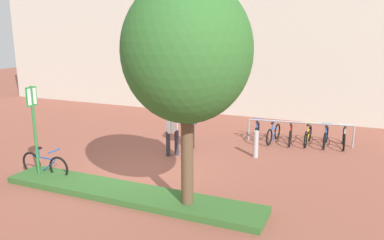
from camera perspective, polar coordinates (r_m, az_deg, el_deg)
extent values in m
plane|color=brown|center=(11.49, -7.09, -7.60)|extent=(60.00, 60.00, 0.00)
cube|color=beige|center=(19.05, 6.70, 15.95)|extent=(28.00, 1.20, 10.00)
cube|color=#336028|center=(9.87, -9.59, -10.79)|extent=(7.00, 1.10, 0.16)
cylinder|color=brown|center=(8.67, -0.72, -5.69)|extent=(0.28, 0.28, 2.51)
ellipsoid|color=#2D6628|center=(8.21, -0.77, 10.26)|extent=(2.82, 2.82, 3.10)
cylinder|color=#2D7238|center=(11.25, -22.40, -1.94)|extent=(0.08, 0.08, 2.63)
cube|color=#198C33|center=(11.04, -22.87, 3.26)|extent=(0.04, 0.36, 0.52)
cube|color=white|center=(11.04, -22.87, 3.26)|extent=(0.04, 0.30, 0.44)
torus|color=black|center=(12.05, -22.87, -5.92)|extent=(0.66, 0.07, 0.66)
torus|color=black|center=(11.35, -19.30, -6.77)|extent=(0.66, 0.07, 0.66)
cylinder|color=#194CA5|center=(11.63, -21.23, -5.31)|extent=(0.84, 0.05, 0.04)
cylinder|color=#194CA5|center=(11.64, -20.77, -6.57)|extent=(0.61, 0.04, 0.44)
cylinder|color=#194CA5|center=(11.72, -21.92, -4.61)|extent=(0.04, 0.04, 0.28)
cube|color=black|center=(11.67, -21.98, -3.86)|extent=(0.20, 0.08, 0.05)
cylinder|color=#194CA5|center=(11.28, -19.94, -4.36)|extent=(0.04, 0.42, 0.04)
cylinder|color=#99999E|center=(14.62, 8.48, -1.44)|extent=(0.06, 0.06, 0.80)
cylinder|color=#99999E|center=(14.65, 22.99, -2.34)|extent=(0.06, 0.06, 0.80)
cylinder|color=#99999E|center=(14.42, 15.84, -0.37)|extent=(3.68, 0.54, 0.06)
torus|color=black|center=(14.19, 9.50, -2.34)|extent=(0.14, 0.61, 0.61)
torus|color=black|center=(15.09, 9.85, -1.41)|extent=(0.14, 0.61, 0.61)
cylinder|color=#194CA5|center=(14.59, 9.71, -1.09)|extent=(0.15, 0.77, 0.03)
cylinder|color=#194CA5|center=(14.73, 9.71, -1.88)|extent=(0.11, 0.56, 0.40)
cylinder|color=#194CA5|center=(14.40, 9.66, -0.83)|extent=(0.03, 0.03, 0.26)
cube|color=black|center=(14.36, 9.69, -0.26)|extent=(0.10, 0.19, 0.05)
cylinder|color=#194CA5|center=(14.88, 9.87, 0.13)|extent=(0.39, 0.09, 0.04)
torus|color=black|center=(14.10, 11.47, -2.52)|extent=(0.13, 0.61, 0.61)
torus|color=black|center=(14.96, 12.63, -1.67)|extent=(0.13, 0.61, 0.61)
cylinder|color=#194CA5|center=(14.48, 12.11, -1.31)|extent=(0.12, 0.77, 0.03)
cylinder|color=#194CA5|center=(14.62, 12.17, -2.11)|extent=(0.10, 0.56, 0.40)
cylinder|color=#194CA5|center=(14.29, 11.92, -1.03)|extent=(0.03, 0.03, 0.26)
cube|color=black|center=(14.26, 11.94, -0.46)|extent=(0.09, 0.19, 0.05)
cylinder|color=#194CA5|center=(14.75, 12.58, -0.11)|extent=(0.39, 0.08, 0.04)
torus|color=black|center=(14.06, 14.40, -2.72)|extent=(0.12, 0.61, 0.61)
torus|color=black|center=(14.97, 14.59, -1.77)|extent=(0.12, 0.61, 0.61)
cylinder|color=red|center=(14.46, 14.54, -1.46)|extent=(0.12, 0.77, 0.03)
cylinder|color=red|center=(14.61, 14.51, -2.25)|extent=(0.09, 0.56, 0.40)
cylinder|color=red|center=(14.27, 14.54, -1.19)|extent=(0.03, 0.03, 0.26)
cube|color=black|center=(14.24, 14.57, -0.62)|extent=(0.09, 0.19, 0.05)
cylinder|color=red|center=(14.75, 14.66, -0.22)|extent=(0.39, 0.08, 0.04)
torus|color=black|center=(14.10, 16.64, -2.81)|extent=(0.08, 0.61, 0.61)
torus|color=black|center=(15.00, 17.20, -1.90)|extent=(0.08, 0.61, 0.61)
cylinder|color=gold|center=(14.50, 16.98, -1.57)|extent=(0.06, 0.77, 0.03)
cylinder|color=gold|center=(14.65, 16.97, -2.37)|extent=(0.05, 0.56, 0.40)
cylinder|color=gold|center=(14.31, 16.91, -1.30)|extent=(0.03, 0.03, 0.26)
cube|color=black|center=(14.28, 16.95, -0.73)|extent=(0.08, 0.19, 0.05)
cylinder|color=gold|center=(14.79, 17.25, -0.35)|extent=(0.39, 0.05, 0.04)
torus|color=black|center=(14.12, 19.17, -2.98)|extent=(0.06, 0.61, 0.61)
torus|color=black|center=(15.03, 19.52, -2.05)|extent=(0.06, 0.61, 0.61)
cylinder|color=#194CA5|center=(14.52, 19.41, -1.73)|extent=(0.05, 0.77, 0.03)
cylinder|color=#194CA5|center=(14.67, 19.37, -2.53)|extent=(0.04, 0.56, 0.40)
cylinder|color=#194CA5|center=(14.33, 19.38, -1.47)|extent=(0.03, 0.03, 0.26)
cube|color=black|center=(14.30, 19.43, -0.90)|extent=(0.08, 0.19, 0.05)
cylinder|color=#194CA5|center=(14.81, 19.61, -0.51)|extent=(0.39, 0.04, 0.04)
torus|color=black|center=(14.19, 21.78, -3.12)|extent=(0.09, 0.61, 0.61)
torus|color=black|center=(15.10, 21.73, -2.17)|extent=(0.09, 0.61, 0.61)
cylinder|color=silver|center=(14.59, 21.82, -1.86)|extent=(0.07, 0.77, 0.03)
cylinder|color=silver|center=(14.74, 21.74, -2.65)|extent=(0.06, 0.56, 0.40)
cylinder|color=silver|center=(14.40, 21.87, -1.60)|extent=(0.03, 0.03, 0.26)
cube|color=black|center=(14.37, 21.92, -1.04)|extent=(0.08, 0.19, 0.05)
cylinder|color=silver|center=(14.88, 21.88, -0.64)|extent=(0.39, 0.06, 0.04)
cylinder|color=#ADADB2|center=(12.64, 9.53, -3.59)|extent=(0.16, 0.16, 0.90)
cylinder|color=#2D2D38|center=(12.64, -3.59, -3.54)|extent=(0.14, 0.14, 0.85)
cylinder|color=#2D2D38|center=(12.71, -2.32, -3.43)|extent=(0.14, 0.14, 0.85)
cube|color=white|center=(12.48, -2.99, -0.25)|extent=(0.26, 0.41, 0.62)
cylinder|color=white|center=(12.26, -3.47, -0.66)|extent=(0.09, 0.09, 0.59)
cylinder|color=white|center=(12.72, -2.53, -0.13)|extent=(0.09, 0.09, 0.59)
sphere|color=tan|center=(12.38, -3.01, 1.77)|extent=(0.22, 0.22, 0.22)
cylinder|color=black|center=(13.63, -1.02, -2.27)|extent=(0.14, 0.14, 0.85)
cylinder|color=black|center=(13.43, 0.05, -2.51)|extent=(0.14, 0.14, 0.85)
cube|color=#383342|center=(13.35, -0.50, 0.65)|extent=(0.46, 0.44, 0.62)
cylinder|color=#383342|center=(13.28, -1.57, 0.45)|extent=(0.09, 0.09, 0.59)
cylinder|color=#383342|center=(13.43, 0.56, 0.60)|extent=(0.09, 0.09, 0.59)
sphere|color=tan|center=(13.26, -0.50, 2.55)|extent=(0.22, 0.22, 0.22)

